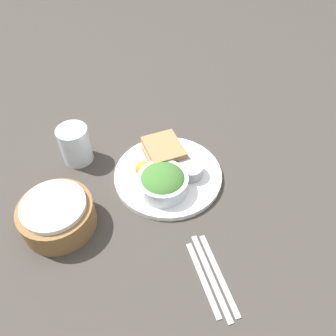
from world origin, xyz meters
name	(u,v)px	position (x,y,z in m)	size (l,w,h in m)	color
ground_plane	(168,177)	(0.00, 0.00, 0.00)	(4.00, 4.00, 0.00)	#3D3833
plate	(168,175)	(0.00, 0.00, 0.01)	(0.29, 0.29, 0.01)	white
sandwich	(163,152)	(0.06, -0.01, 0.04)	(0.11, 0.10, 0.05)	#A37A4C
salad_bowl	(163,182)	(-0.04, 0.03, 0.04)	(0.13, 0.13, 0.06)	silver
dressing_cup	(190,170)	(-0.03, -0.05, 0.03)	(0.07, 0.07, 0.03)	#99999E
orange_wedge	(143,169)	(0.02, 0.06, 0.04)	(0.04, 0.04, 0.04)	orange
drink_glass	(75,145)	(0.17, 0.20, 0.05)	(0.08, 0.08, 0.11)	silver
bread_basket	(57,215)	(-0.03, 0.29, 0.04)	(0.17, 0.17, 0.08)	olive
fork	(219,273)	(-0.29, 0.02, 0.00)	(0.19, 0.01, 0.01)	#B2B2B7
knife	(211,276)	(-0.29, 0.04, 0.00)	(0.20, 0.01, 0.01)	#B2B2B7
spoon	(203,278)	(-0.29, 0.05, 0.00)	(0.17, 0.01, 0.01)	#B2B2B7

